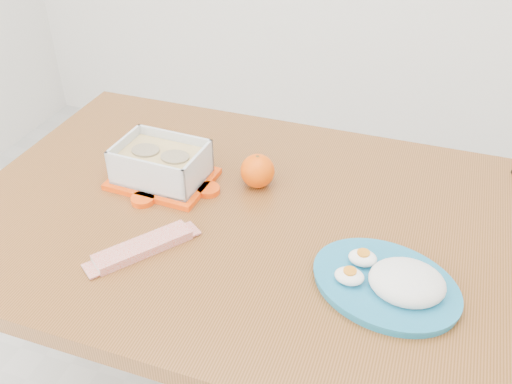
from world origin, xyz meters
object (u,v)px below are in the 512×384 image
(food_container, at_px, (161,164))
(dining_table, at_px, (256,247))
(rice_plate, at_px, (392,281))
(orange_fruit, at_px, (258,171))

(food_container, bearing_deg, dining_table, -8.28)
(rice_plate, bearing_deg, orange_fruit, 163.85)
(food_container, bearing_deg, orange_fruit, 18.11)
(orange_fruit, distance_m, rice_plate, 0.42)
(rice_plate, bearing_deg, food_container, -179.23)
(food_container, distance_m, orange_fruit, 0.22)
(food_container, relative_size, orange_fruit, 2.99)
(dining_table, relative_size, food_container, 5.49)
(orange_fruit, xyz_separation_m, rice_plate, (0.34, -0.24, -0.01))
(dining_table, distance_m, food_container, 0.29)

